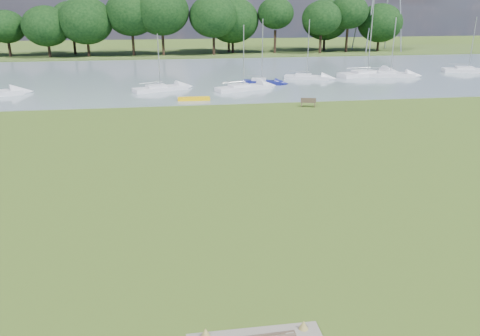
{
  "coord_description": "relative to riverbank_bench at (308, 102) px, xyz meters",
  "views": [
    {
      "loc": [
        -2.21,
        -24.5,
        9.89
      ],
      "look_at": [
        1.17,
        -2.0,
        1.75
      ],
      "focal_mm": 35.0,
      "sensor_mm": 36.0,
      "label": 1
    }
  ],
  "objects": [
    {
      "name": "ground",
      "position": [
        -11.27,
        -19.66,
        -0.46
      ],
      "size": [
        220.0,
        220.0,
        0.0
      ],
      "primitive_type": "plane",
      "color": "#556A28"
    },
    {
      "name": "sailboat_4",
      "position": [
        16.57,
        16.98,
        0.08
      ],
      "size": [
        6.75,
        3.24,
        7.83
      ],
      "rotation": [
        0.0,
        0.0,
        -0.23
      ],
      "color": "silver",
      "rests_on": "river"
    },
    {
      "name": "sailboat_9",
      "position": [
        -4.97,
        10.04,
        -0.01
      ],
      "size": [
        7.0,
        4.11,
        7.33
      ],
      "rotation": [
        0.0,
        0.0,
        0.35
      ],
      "color": "silver",
      "rests_on": "river"
    },
    {
      "name": "sailboat_1",
      "position": [
        13.71,
        18.01,
        0.09
      ],
      "size": [
        8.8,
        4.24,
        10.4
      ],
      "rotation": [
        0.0,
        0.0,
        0.23
      ],
      "color": "silver",
      "rests_on": "river"
    },
    {
      "name": "river",
      "position": [
        -11.27,
        22.34,
        -0.46
      ],
      "size": [
        220.0,
        40.0,
        0.1
      ],
      "primitive_type": "cube",
      "color": "gray",
      "rests_on": "ground"
    },
    {
      "name": "sailboat_0",
      "position": [
        -2.07,
        13.59,
        0.04
      ],
      "size": [
        5.18,
        2.81,
        7.85
      ],
      "rotation": [
        0.0,
        0.0,
        -0.3
      ],
      "color": "navy",
      "rests_on": "river"
    },
    {
      "name": "tree_line",
      "position": [
        -24.17,
        48.34,
        6.48
      ],
      "size": [
        117.47,
        9.6,
        11.62
      ],
      "color": "black",
      "rests_on": "far_bank"
    },
    {
      "name": "riverbank_bench",
      "position": [
        0.0,
        0.0,
        0.0
      ],
      "size": [
        1.57,
        0.88,
        0.93
      ],
      "rotation": [
        0.0,
        0.0,
        -0.3
      ],
      "color": "brown",
      "rests_on": "ground"
    },
    {
      "name": "far_bank",
      "position": [
        -11.27,
        52.34,
        -0.46
      ],
      "size": [
        220.0,
        20.0,
        0.4
      ],
      "primitive_type": "cube",
      "color": "#4C6626",
      "rests_on": "ground"
    },
    {
      "name": "sailboat_7",
      "position": [
        29.92,
        19.5,
        0.05
      ],
      "size": [
        7.32,
        3.7,
        7.79
      ],
      "rotation": [
        0.0,
        0.0,
        -0.26
      ],
      "color": "silver",
      "rests_on": "river"
    },
    {
      "name": "sailboat_5",
      "position": [
        4.69,
        16.85,
        -0.01
      ],
      "size": [
        6.1,
        3.67,
        7.62
      ],
      "rotation": [
        0.0,
        0.0,
        -0.37
      ],
      "color": "silver",
      "rests_on": "river"
    },
    {
      "name": "sailboat_3",
      "position": [
        -14.63,
        10.92,
        -0.01
      ],
      "size": [
        6.5,
        4.09,
        6.41
      ],
      "rotation": [
        0.0,
        0.0,
        0.4
      ],
      "color": "silver",
      "rests_on": "river"
    },
    {
      "name": "kayak",
      "position": [
        -11.04,
        4.71,
        -0.25
      ],
      "size": [
        3.38,
        0.84,
        0.34
      ],
      "primitive_type": "cube",
      "rotation": [
        0.0,
        0.0,
        -0.02
      ],
      "color": "#FFC106",
      "rests_on": "river"
    }
  ]
}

